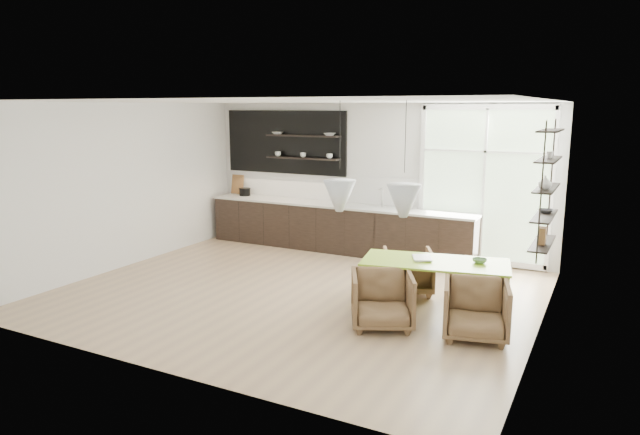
{
  "coord_description": "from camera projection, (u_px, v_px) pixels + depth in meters",
  "views": [
    {
      "loc": [
        4.18,
        -7.31,
        2.81
      ],
      "look_at": [
        0.09,
        0.6,
        1.09
      ],
      "focal_mm": 32.0,
      "sensor_mm": 36.0,
      "label": 1
    }
  ],
  "objects": [
    {
      "name": "table_book",
      "position": [
        413.0,
        258.0,
        7.97
      ],
      "size": [
        0.37,
        0.42,
        0.03
      ],
      "primitive_type": "imported",
      "rotation": [
        0.0,
        0.0,
        0.43
      ],
      "color": "white",
      "rests_on": "dining_table"
    },
    {
      "name": "wire_stool",
      "position": [
        370.0,
        293.0,
        7.95
      ],
      "size": [
        0.32,
        0.32,
        0.41
      ],
      "rotation": [
        0.0,
        0.0,
        0.07
      ],
      "color": "black",
      "rests_on": "ground"
    },
    {
      "name": "armchair_front_right",
      "position": [
        476.0,
        310.0,
        7.02
      ],
      "size": [
        0.94,
        0.96,
        0.73
      ],
      "primitive_type": "imported",
      "rotation": [
        0.0,
        0.0,
        0.24
      ],
      "color": "brown",
      "rests_on": "ground"
    },
    {
      "name": "dining_table",
      "position": [
        435.0,
        265.0,
        7.87
      ],
      "size": [
        2.12,
        1.26,
        0.73
      ],
      "rotation": [
        0.0,
        0.0,
        0.19
      ],
      "color": "#94C328",
      "rests_on": "ground"
    },
    {
      "name": "right_shelving",
      "position": [
        546.0,
        192.0,
        7.99
      ],
      "size": [
        0.26,
        1.22,
        1.9
      ],
      "color": "black",
      "rests_on": "ground"
    },
    {
      "name": "armchair_back_right",
      "position": [
        483.0,
        280.0,
        8.42
      ],
      "size": [
        0.7,
        0.72,
        0.61
      ],
      "primitive_type": "imported",
      "rotation": [
        0.0,
        0.0,
        3.23
      ],
      "color": "brown",
      "rests_on": "ground"
    },
    {
      "name": "kitchen_run",
      "position": [
        333.0,
        221.0,
        11.34
      ],
      "size": [
        5.54,
        0.69,
        2.75
      ],
      "color": "black",
      "rests_on": "ground"
    },
    {
      "name": "table_bowl",
      "position": [
        480.0,
        261.0,
        7.77
      ],
      "size": [
        0.26,
        0.26,
        0.06
      ],
      "primitive_type": "imported",
      "rotation": [
        0.0,
        0.0,
        0.4
      ],
      "color": "#587E50",
      "rests_on": "dining_table"
    },
    {
      "name": "armchair_back_left",
      "position": [
        408.0,
        271.0,
        8.76
      ],
      "size": [
        0.98,
        0.99,
        0.68
      ],
      "primitive_type": "imported",
      "rotation": [
        0.0,
        0.0,
        3.59
      ],
      "color": "brown",
      "rests_on": "ground"
    },
    {
      "name": "armchair_front_left",
      "position": [
        382.0,
        300.0,
        7.38
      ],
      "size": [
        1.05,
        1.06,
        0.73
      ],
      "primitive_type": "imported",
      "rotation": [
        0.0,
        0.0,
        0.45
      ],
      "color": "brown",
      "rests_on": "ground"
    },
    {
      "name": "room",
      "position": [
        361.0,
        192.0,
        9.21
      ],
      "size": [
        7.02,
        6.01,
        2.91
      ],
      "color": "tan",
      "rests_on": "ground"
    }
  ]
}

